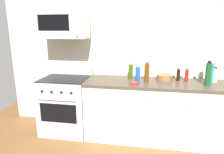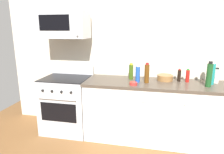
{
  "view_description": "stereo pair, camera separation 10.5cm",
  "coord_description": "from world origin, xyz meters",
  "px_view_note": "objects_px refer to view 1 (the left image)",
  "views": [
    {
      "loc": [
        -0.32,
        -2.88,
        1.69
      ],
      "look_at": [
        -0.79,
        -0.05,
        0.98
      ],
      "focal_mm": 31.29,
      "sensor_mm": 36.0,
      "label": 1
    },
    {
      "loc": [
        -0.21,
        -2.86,
        1.69
      ],
      "look_at": [
        -0.79,
        -0.05,
        0.98
      ],
      "focal_mm": 31.29,
      "sensor_mm": 36.0,
      "label": 2
    }
  ],
  "objects_px": {
    "bottle_sparkling_teal": "(211,73)",
    "bowl_red_small": "(134,83)",
    "bottle_wine_amber": "(147,73)",
    "microwave": "(63,25)",
    "bowl_wooden_salad": "(164,77)",
    "bottle_soy_sauce_dark": "(178,75)",
    "bottle_olive_oil": "(131,72)",
    "bottle_hot_sauce_red": "(187,75)",
    "range_oven": "(66,104)",
    "bottle_soda_blue": "(138,74)",
    "bottle_vinegar_white": "(215,75)",
    "bottle_wine_green": "(208,74)"
  },
  "relations": [
    {
      "from": "bottle_wine_green",
      "to": "bottle_hot_sauce_red",
      "type": "bearing_deg",
      "value": 141.65
    },
    {
      "from": "microwave",
      "to": "bottle_olive_oil",
      "type": "bearing_deg",
      "value": 4.05
    },
    {
      "from": "microwave",
      "to": "bowl_wooden_salad",
      "type": "bearing_deg",
      "value": 3.7
    },
    {
      "from": "bottle_vinegar_white",
      "to": "bottle_wine_green",
      "type": "bearing_deg",
      "value": -125.94
    },
    {
      "from": "microwave",
      "to": "bowl_wooden_salad",
      "type": "relative_size",
      "value": 3.13
    },
    {
      "from": "bottle_wine_amber",
      "to": "bottle_vinegar_white",
      "type": "bearing_deg",
      "value": 11.05
    },
    {
      "from": "bottle_wine_green",
      "to": "bowl_red_small",
      "type": "distance_m",
      "value": 1.03
    },
    {
      "from": "bottle_soy_sauce_dark",
      "to": "bowl_wooden_salad",
      "type": "height_order",
      "value": "bottle_soy_sauce_dark"
    },
    {
      "from": "bottle_hot_sauce_red",
      "to": "bowl_red_small",
      "type": "distance_m",
      "value": 0.84
    },
    {
      "from": "range_oven",
      "to": "bottle_soda_blue",
      "type": "bearing_deg",
      "value": -2.0
    },
    {
      "from": "bottle_wine_amber",
      "to": "bottle_soy_sauce_dark",
      "type": "height_order",
      "value": "bottle_wine_amber"
    },
    {
      "from": "range_oven",
      "to": "bottle_soda_blue",
      "type": "height_order",
      "value": "bottle_soda_blue"
    },
    {
      "from": "bottle_olive_oil",
      "to": "bottle_soy_sauce_dark",
      "type": "xyz_separation_m",
      "value": [
        0.73,
        0.02,
        -0.03
      ]
    },
    {
      "from": "bottle_wine_green",
      "to": "bottle_olive_oil",
      "type": "relative_size",
      "value": 1.38
    },
    {
      "from": "bottle_olive_oil",
      "to": "bowl_wooden_salad",
      "type": "xyz_separation_m",
      "value": [
        0.52,
        0.03,
        -0.08
      ]
    },
    {
      "from": "bottle_olive_oil",
      "to": "bottle_hot_sauce_red",
      "type": "height_order",
      "value": "bottle_olive_oil"
    },
    {
      "from": "range_oven",
      "to": "bottle_vinegar_white",
      "type": "distance_m",
      "value": 2.37
    },
    {
      "from": "bottle_olive_oil",
      "to": "bottle_hot_sauce_red",
      "type": "relative_size",
      "value": 1.28
    },
    {
      "from": "bowl_red_small",
      "to": "bottle_soda_blue",
      "type": "bearing_deg",
      "value": 73.98
    },
    {
      "from": "bottle_sparkling_teal",
      "to": "bottle_olive_oil",
      "type": "bearing_deg",
      "value": 177.25
    },
    {
      "from": "bottle_olive_oil",
      "to": "bottle_hot_sauce_red",
      "type": "xyz_separation_m",
      "value": [
        0.84,
        -0.0,
        -0.03
      ]
    },
    {
      "from": "bottle_sparkling_teal",
      "to": "bottle_wine_amber",
      "type": "bearing_deg",
      "value": -173.34
    },
    {
      "from": "bottle_soda_blue",
      "to": "microwave",
      "type": "bearing_deg",
      "value": 175.81
    },
    {
      "from": "microwave",
      "to": "bowl_red_small",
      "type": "bearing_deg",
      "value": -12.36
    },
    {
      "from": "bottle_soy_sauce_dark",
      "to": "bottle_hot_sauce_red",
      "type": "height_order",
      "value": "bottle_hot_sauce_red"
    },
    {
      "from": "bottle_sparkling_teal",
      "to": "bowl_red_small",
      "type": "distance_m",
      "value": 1.13
    },
    {
      "from": "range_oven",
      "to": "bottle_wine_amber",
      "type": "bearing_deg",
      "value": -1.89
    },
    {
      "from": "bottle_soda_blue",
      "to": "bottle_sparkling_teal",
      "type": "bearing_deg",
      "value": 5.71
    },
    {
      "from": "bottle_soda_blue",
      "to": "bottle_soy_sauce_dark",
      "type": "xyz_separation_m",
      "value": [
        0.61,
        0.18,
        -0.03
      ]
    },
    {
      "from": "bowl_red_small",
      "to": "bowl_wooden_salad",
      "type": "relative_size",
      "value": 0.47
    },
    {
      "from": "bottle_soda_blue",
      "to": "bottle_hot_sauce_red",
      "type": "xyz_separation_m",
      "value": [
        0.73,
        0.16,
        -0.03
      ]
    },
    {
      "from": "range_oven",
      "to": "bottle_vinegar_white",
      "type": "relative_size",
      "value": 4.72
    },
    {
      "from": "bottle_soda_blue",
      "to": "bottle_hot_sauce_red",
      "type": "distance_m",
      "value": 0.74
    },
    {
      "from": "bottle_wine_amber",
      "to": "bottle_soda_blue",
      "type": "relative_size",
      "value": 1.15
    },
    {
      "from": "bottle_wine_amber",
      "to": "range_oven",
      "type": "bearing_deg",
      "value": 178.11
    },
    {
      "from": "bottle_soy_sauce_dark",
      "to": "bowl_red_small",
      "type": "xyz_separation_m",
      "value": [
        -0.66,
        -0.34,
        -0.07
      ]
    },
    {
      "from": "bottle_vinegar_white",
      "to": "bowl_red_small",
      "type": "distance_m",
      "value": 1.23
    },
    {
      "from": "bottle_sparkling_teal",
      "to": "bottle_soy_sauce_dark",
      "type": "xyz_separation_m",
      "value": [
        -0.43,
        0.07,
        -0.06
      ]
    },
    {
      "from": "range_oven",
      "to": "bowl_wooden_salad",
      "type": "xyz_separation_m",
      "value": [
        1.58,
        0.15,
        0.5
      ]
    },
    {
      "from": "microwave",
      "to": "bottle_vinegar_white",
      "type": "xyz_separation_m",
      "value": [
        2.3,
        0.11,
        -0.72
      ]
    },
    {
      "from": "bottle_soda_blue",
      "to": "bowl_wooden_salad",
      "type": "distance_m",
      "value": 0.45
    },
    {
      "from": "bottle_wine_amber",
      "to": "bottle_sparkling_teal",
      "type": "height_order",
      "value": "bottle_sparkling_teal"
    },
    {
      "from": "bottle_vinegar_white",
      "to": "bottle_sparkling_teal",
      "type": "bearing_deg",
      "value": -135.25
    },
    {
      "from": "bottle_hot_sauce_red",
      "to": "bowl_wooden_salad",
      "type": "height_order",
      "value": "bottle_hot_sauce_red"
    },
    {
      "from": "range_oven",
      "to": "bottle_soda_blue",
      "type": "relative_size",
      "value": 4.13
    },
    {
      "from": "bottle_olive_oil",
      "to": "bowl_red_small",
      "type": "relative_size",
      "value": 2.3
    },
    {
      "from": "bottle_sparkling_teal",
      "to": "bowl_red_small",
      "type": "bearing_deg",
      "value": -166.34
    },
    {
      "from": "bottle_sparkling_teal",
      "to": "bowl_red_small",
      "type": "relative_size",
      "value": 2.96
    },
    {
      "from": "bottle_olive_oil",
      "to": "bottle_soda_blue",
      "type": "bearing_deg",
      "value": -53.99
    },
    {
      "from": "microwave",
      "to": "bowl_red_small",
      "type": "distance_m",
      "value": 1.41
    }
  ]
}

